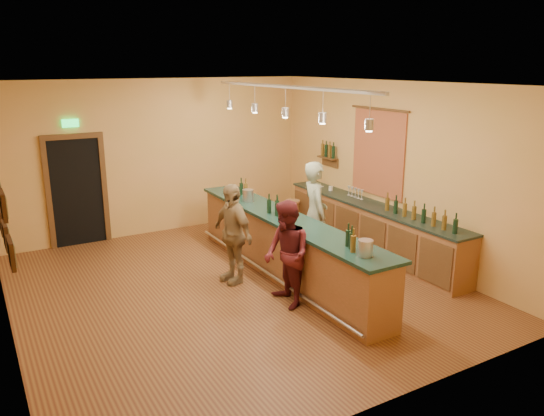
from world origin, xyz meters
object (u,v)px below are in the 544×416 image
back_counter (372,228)px  bar_stool (293,207)px  customer_a (287,255)px  customer_b (232,233)px  bartender (315,214)px  tasting_bar (284,242)px

back_counter → bar_stool: size_ratio=6.96×
customer_a → customer_b: bearing=-160.8°
bar_stool → bartender: bearing=-111.3°
bar_stool → customer_b: bearing=-141.2°
back_counter → bar_stool: back_counter is taller
tasting_bar → bartender: bearing=17.3°
back_counter → bartender: bartender is taller
back_counter → customer_a: bearing=-156.2°
back_counter → bartender: bearing=177.3°
tasting_bar → bartender: 0.87m
back_counter → bartender: 1.34m
bartender → customer_b: (-1.61, 0.02, -0.11)m
bartender → customer_a: 1.79m
tasting_bar → bar_stool: (1.52, 2.14, -0.10)m
back_counter → bar_stool: (-0.52, 1.96, 0.02)m
customer_a → customer_b: 1.25m
tasting_bar → customer_a: customer_a is taller
tasting_bar → customer_b: size_ratio=3.09×
bartender → customer_b: size_ratio=1.13×
bartender → customer_a: size_ratio=1.17×
back_counter → tasting_bar: tasting_bar is taller
back_counter → tasting_bar: bearing=-174.9°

